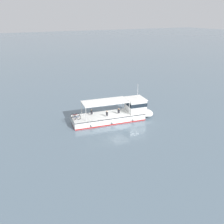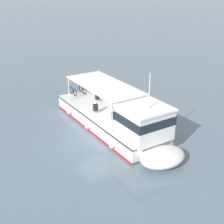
# 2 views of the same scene
# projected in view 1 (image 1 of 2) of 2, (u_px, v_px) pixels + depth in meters

# --- Properties ---
(ground_plane) EXTENTS (400.00, 400.00, 0.00)m
(ground_plane) POSITION_uv_depth(u_px,v_px,m) (119.00, 124.00, 36.00)
(ground_plane) COLOR slate
(ferry_main) EXTENTS (13.02, 4.72, 5.32)m
(ferry_main) POSITION_uv_depth(u_px,v_px,m) (118.00, 114.00, 37.23)
(ferry_main) COLOR white
(ferry_main) RESTS_ON ground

